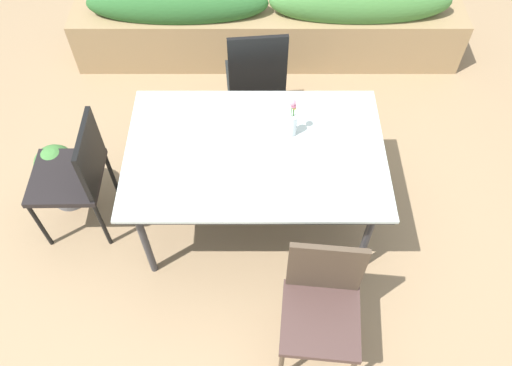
{
  "coord_description": "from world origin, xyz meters",
  "views": [
    {
      "loc": [
        -0.03,
        -1.9,
        3.06
      ],
      "look_at": [
        -0.04,
        0.04,
        0.42
      ],
      "focal_mm": 35.53,
      "sensor_mm": 36.0,
      "label": 1
    }
  ],
  "objects_px": {
    "flower_vase": "(293,121)",
    "dining_table": "(256,156)",
    "chair_far_side": "(257,77)",
    "planter_box": "(271,24)",
    "potted_plant": "(62,174)",
    "chair_near_right": "(322,303)",
    "chair_end_left": "(77,172)"
  },
  "relations": [
    {
      "from": "chair_far_side",
      "to": "chair_near_right",
      "type": "relative_size",
      "value": 1.12
    },
    {
      "from": "chair_near_right",
      "to": "planter_box",
      "type": "height_order",
      "value": "chair_near_right"
    },
    {
      "from": "chair_near_right",
      "to": "potted_plant",
      "type": "height_order",
      "value": "chair_near_right"
    },
    {
      "from": "chair_near_right",
      "to": "chair_end_left",
      "type": "xyz_separation_m",
      "value": [
        -1.49,
        0.86,
        0.02
      ]
    },
    {
      "from": "planter_box",
      "to": "chair_far_side",
      "type": "bearing_deg",
      "value": -97.8
    },
    {
      "from": "chair_end_left",
      "to": "flower_vase",
      "type": "height_order",
      "value": "flower_vase"
    },
    {
      "from": "dining_table",
      "to": "planter_box",
      "type": "distance_m",
      "value": 1.76
    },
    {
      "from": "chair_end_left",
      "to": "flower_vase",
      "type": "distance_m",
      "value": 1.4
    },
    {
      "from": "chair_near_right",
      "to": "planter_box",
      "type": "distance_m",
      "value": 2.6
    },
    {
      "from": "dining_table",
      "to": "chair_near_right",
      "type": "xyz_separation_m",
      "value": [
        0.36,
        -0.86,
        -0.18
      ]
    },
    {
      "from": "chair_far_side",
      "to": "planter_box",
      "type": "distance_m",
      "value": 0.9
    },
    {
      "from": "dining_table",
      "to": "chair_near_right",
      "type": "height_order",
      "value": "chair_near_right"
    },
    {
      "from": "dining_table",
      "to": "chair_end_left",
      "type": "height_order",
      "value": "chair_end_left"
    },
    {
      "from": "dining_table",
      "to": "chair_far_side",
      "type": "distance_m",
      "value": 0.86
    },
    {
      "from": "planter_box",
      "to": "chair_near_right",
      "type": "bearing_deg",
      "value": -84.92
    },
    {
      "from": "chair_end_left",
      "to": "chair_near_right",
      "type": "bearing_deg",
      "value": -120.98
    },
    {
      "from": "planter_box",
      "to": "flower_vase",
      "type": "bearing_deg",
      "value": -86.65
    },
    {
      "from": "potted_plant",
      "to": "chair_near_right",
      "type": "bearing_deg",
      "value": -31.48
    },
    {
      "from": "flower_vase",
      "to": "dining_table",
      "type": "bearing_deg",
      "value": -149.28
    },
    {
      "from": "dining_table",
      "to": "chair_end_left",
      "type": "relative_size",
      "value": 1.72
    },
    {
      "from": "chair_far_side",
      "to": "potted_plant",
      "type": "distance_m",
      "value": 1.54
    },
    {
      "from": "flower_vase",
      "to": "planter_box",
      "type": "relative_size",
      "value": 0.09
    },
    {
      "from": "potted_plant",
      "to": "flower_vase",
      "type": "bearing_deg",
      "value": -1.9
    },
    {
      "from": "dining_table",
      "to": "flower_vase",
      "type": "height_order",
      "value": "flower_vase"
    },
    {
      "from": "dining_table",
      "to": "chair_far_side",
      "type": "relative_size",
      "value": 1.55
    },
    {
      "from": "chair_far_side",
      "to": "flower_vase",
      "type": "distance_m",
      "value": 0.81
    },
    {
      "from": "chair_end_left",
      "to": "flower_vase",
      "type": "relative_size",
      "value": 3.14
    },
    {
      "from": "chair_end_left",
      "to": "planter_box",
      "type": "distance_m",
      "value": 2.14
    },
    {
      "from": "planter_box",
      "to": "potted_plant",
      "type": "bearing_deg",
      "value": -133.72
    },
    {
      "from": "potted_plant",
      "to": "chair_end_left",
      "type": "bearing_deg",
      "value": -39.7
    },
    {
      "from": "chair_near_right",
      "to": "dining_table",
      "type": "bearing_deg",
      "value": -62.11
    },
    {
      "from": "chair_near_right",
      "to": "chair_end_left",
      "type": "bearing_deg",
      "value": -24.67
    }
  ]
}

